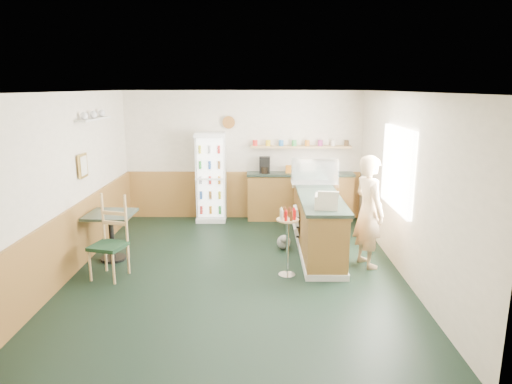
{
  "coord_description": "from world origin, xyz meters",
  "views": [
    {
      "loc": [
        0.38,
        -6.6,
        2.77
      ],
      "look_at": [
        0.29,
        0.6,
        1.11
      ],
      "focal_mm": 32.0,
      "sensor_mm": 36.0,
      "label": 1
    }
  ],
  "objects_px": {
    "drinks_fridge": "(211,177)",
    "cash_register": "(326,201)",
    "cafe_table": "(111,227)",
    "cafe_chair": "(110,234)",
    "condiment_stand": "(288,232)",
    "display_case": "(315,173)",
    "shopkeeper": "(369,211)"
  },
  "relations": [
    {
      "from": "display_case",
      "to": "cash_register",
      "type": "bearing_deg",
      "value": -90.0
    },
    {
      "from": "drinks_fridge",
      "to": "cafe_chair",
      "type": "distance_m",
      "value": 3.17
    },
    {
      "from": "display_case",
      "to": "shopkeeper",
      "type": "relative_size",
      "value": 0.48
    },
    {
      "from": "cafe_table",
      "to": "cash_register",
      "type": "bearing_deg",
      "value": -7.46
    },
    {
      "from": "drinks_fridge",
      "to": "condiment_stand",
      "type": "relative_size",
      "value": 1.8
    },
    {
      "from": "display_case",
      "to": "cafe_table",
      "type": "height_order",
      "value": "display_case"
    },
    {
      "from": "cafe_table",
      "to": "drinks_fridge",
      "type": "bearing_deg",
      "value": 59.19
    },
    {
      "from": "drinks_fridge",
      "to": "cash_register",
      "type": "height_order",
      "value": "drinks_fridge"
    },
    {
      "from": "cash_register",
      "to": "shopkeeper",
      "type": "xyz_separation_m",
      "value": [
        0.7,
        0.26,
        -0.22
      ]
    },
    {
      "from": "cash_register",
      "to": "cafe_table",
      "type": "distance_m",
      "value": 3.47
    },
    {
      "from": "condiment_stand",
      "to": "cafe_chair",
      "type": "bearing_deg",
      "value": 179.97
    },
    {
      "from": "cash_register",
      "to": "shopkeeper",
      "type": "distance_m",
      "value": 0.78
    },
    {
      "from": "condiment_stand",
      "to": "cafe_table",
      "type": "bearing_deg",
      "value": 167.75
    },
    {
      "from": "condiment_stand",
      "to": "cafe_table",
      "type": "relative_size",
      "value": 1.3
    },
    {
      "from": "cash_register",
      "to": "cafe_chair",
      "type": "xyz_separation_m",
      "value": [
        -3.22,
        -0.17,
        -0.47
      ]
    },
    {
      "from": "cafe_chair",
      "to": "shopkeeper",
      "type": "bearing_deg",
      "value": 21.35
    },
    {
      "from": "drinks_fridge",
      "to": "cash_register",
      "type": "xyz_separation_m",
      "value": [
        2.02,
        -2.76,
        0.18
      ]
    },
    {
      "from": "display_case",
      "to": "cash_register",
      "type": "distance_m",
      "value": 1.59
    },
    {
      "from": "display_case",
      "to": "cafe_table",
      "type": "relative_size",
      "value": 1.07
    },
    {
      "from": "drinks_fridge",
      "to": "display_case",
      "type": "bearing_deg",
      "value": -30.15
    },
    {
      "from": "cash_register",
      "to": "shopkeeper",
      "type": "relative_size",
      "value": 0.2
    },
    {
      "from": "display_case",
      "to": "condiment_stand",
      "type": "distance_m",
      "value": 1.93
    },
    {
      "from": "display_case",
      "to": "condiment_stand",
      "type": "xyz_separation_m",
      "value": [
        -0.58,
        -1.75,
        -0.56
      ]
    },
    {
      "from": "drinks_fridge",
      "to": "display_case",
      "type": "xyz_separation_m",
      "value": [
        2.02,
        -1.17,
        0.32
      ]
    },
    {
      "from": "shopkeeper",
      "to": "cafe_table",
      "type": "relative_size",
      "value": 2.24
    },
    {
      "from": "display_case",
      "to": "cafe_chair",
      "type": "relative_size",
      "value": 0.69
    },
    {
      "from": "cafe_chair",
      "to": "cash_register",
      "type": "bearing_deg",
      "value": 18.11
    },
    {
      "from": "cash_register",
      "to": "cafe_table",
      "type": "relative_size",
      "value": 0.45
    },
    {
      "from": "cafe_table",
      "to": "cafe_chair",
      "type": "height_order",
      "value": "cafe_chair"
    },
    {
      "from": "cash_register",
      "to": "cafe_chair",
      "type": "bearing_deg",
      "value": -167.83
    },
    {
      "from": "cafe_chair",
      "to": "display_case",
      "type": "bearing_deg",
      "value": 43.73
    },
    {
      "from": "cash_register",
      "to": "display_case",
      "type": "bearing_deg",
      "value": 99.23
    }
  ]
}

